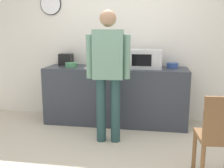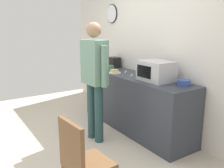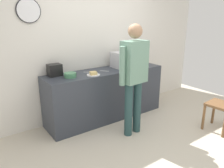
# 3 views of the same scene
# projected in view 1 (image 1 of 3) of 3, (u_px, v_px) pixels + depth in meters

# --- Properties ---
(ground_plane) EXTENTS (6.00, 6.00, 0.00)m
(ground_plane) POSITION_uv_depth(u_px,v_px,m) (104.00, 155.00, 3.34)
(ground_plane) COLOR beige
(back_wall) EXTENTS (5.40, 0.13, 2.60)m
(back_wall) POSITION_uv_depth(u_px,v_px,m) (121.00, 44.00, 4.63)
(back_wall) COLOR silver
(back_wall) RESTS_ON ground_plane
(kitchen_counter) EXTENTS (2.32, 0.62, 0.94)m
(kitchen_counter) POSITION_uv_depth(u_px,v_px,m) (116.00, 96.00, 4.43)
(kitchen_counter) COLOR #333842
(kitchen_counter) RESTS_ON ground_plane
(microwave) EXTENTS (0.50, 0.39, 0.30)m
(microwave) POSITION_uv_depth(u_px,v_px,m) (146.00, 59.00, 4.25)
(microwave) COLOR silver
(microwave) RESTS_ON kitchen_counter
(sandwich_plate) EXTENTS (0.23, 0.23, 0.07)m
(sandwich_plate) POSITION_uv_depth(u_px,v_px,m) (91.00, 67.00, 4.23)
(sandwich_plate) COLOR white
(sandwich_plate) RESTS_ON kitchen_counter
(salad_bowl) EXTENTS (0.20, 0.20, 0.08)m
(salad_bowl) POSITION_uv_depth(u_px,v_px,m) (71.00, 65.00, 4.40)
(salad_bowl) COLOR #4C8E60
(salad_bowl) RESTS_ON kitchen_counter
(cereal_bowl) EXTENTS (0.19, 0.19, 0.08)m
(cereal_bowl) POSITION_uv_depth(u_px,v_px,m) (172.00, 65.00, 4.32)
(cereal_bowl) COLOR #33519E
(cereal_bowl) RESTS_ON kitchen_counter
(toaster) EXTENTS (0.22, 0.18, 0.20)m
(toaster) POSITION_uv_depth(u_px,v_px,m) (66.00, 59.00, 4.64)
(toaster) COLOR black
(toaster) RESTS_ON kitchen_counter
(fork_utensil) EXTENTS (0.13, 0.14, 0.01)m
(fork_utensil) POSITION_uv_depth(u_px,v_px,m) (96.00, 67.00, 4.45)
(fork_utensil) COLOR silver
(fork_utensil) RESTS_ON kitchen_counter
(spoon_utensil) EXTENTS (0.13, 0.14, 0.01)m
(spoon_utensil) POSITION_uv_depth(u_px,v_px,m) (112.00, 68.00, 4.32)
(spoon_utensil) COLOR silver
(spoon_utensil) RESTS_ON kitchen_counter
(person_standing) EXTENTS (0.59, 0.27, 1.80)m
(person_standing) POSITION_uv_depth(u_px,v_px,m) (108.00, 67.00, 3.56)
(person_standing) COLOR #264647
(person_standing) RESTS_ON ground_plane
(wooden_chair) EXTENTS (0.43, 0.43, 0.94)m
(wooden_chair) POSITION_uv_depth(u_px,v_px,m) (220.00, 135.00, 2.64)
(wooden_chair) COLOR brown
(wooden_chair) RESTS_ON ground_plane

